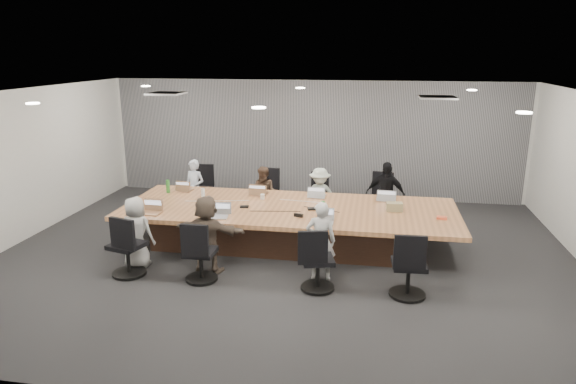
% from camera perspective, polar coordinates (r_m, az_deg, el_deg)
% --- Properties ---
extents(floor, '(10.00, 8.00, 0.00)m').
position_cam_1_polar(floor, '(9.07, -0.43, -7.08)').
color(floor, '#262628').
rests_on(floor, ground).
extents(ceiling, '(10.00, 8.00, 0.00)m').
position_cam_1_polar(ceiling, '(8.40, -0.47, 10.85)').
color(ceiling, white).
rests_on(ceiling, wall_back).
extents(wall_back, '(10.00, 0.00, 2.80)m').
position_cam_1_polar(wall_back, '(12.50, 2.82, 5.89)').
color(wall_back, beige).
rests_on(wall_back, ground).
extents(wall_front, '(10.00, 0.00, 2.80)m').
position_cam_1_polar(wall_front, '(4.95, -8.83, -9.52)').
color(wall_front, beige).
rests_on(wall_front, ground).
extents(wall_left, '(0.00, 8.00, 2.80)m').
position_cam_1_polar(wall_left, '(10.69, -27.87, 2.46)').
color(wall_left, beige).
rests_on(wall_left, ground).
extents(curtain, '(9.80, 0.04, 2.80)m').
position_cam_1_polar(curtain, '(12.43, 2.78, 5.83)').
color(curtain, slate).
rests_on(curtain, ground).
extents(conference_table, '(6.00, 2.20, 0.74)m').
position_cam_1_polar(conference_table, '(9.39, 0.10, -3.66)').
color(conference_table, '#41271B').
rests_on(conference_table, ground).
extents(chair_0, '(0.62, 0.62, 0.86)m').
position_cam_1_polar(chair_0, '(11.51, -9.69, -0.10)').
color(chair_0, black).
rests_on(chair_0, ground).
extents(chair_1, '(0.58, 0.58, 0.82)m').
position_cam_1_polar(chair_1, '(11.11, -2.19, -0.58)').
color(chair_1, black).
rests_on(chair_1, ground).
extents(chair_2, '(0.60, 0.60, 0.73)m').
position_cam_1_polar(chair_2, '(10.95, 3.72, -1.08)').
color(chair_2, black).
rests_on(chair_2, ground).
extents(chair_3, '(0.67, 0.67, 0.83)m').
position_cam_1_polar(chair_3, '(10.88, 10.66, -1.16)').
color(chair_3, black).
rests_on(chair_3, ground).
extents(chair_4, '(0.69, 0.69, 0.84)m').
position_cam_1_polar(chair_4, '(8.57, -17.41, -6.19)').
color(chair_4, black).
rests_on(chair_4, ground).
extents(chair_5, '(0.53, 0.53, 0.79)m').
position_cam_1_polar(chair_5, '(8.11, -9.68, -7.11)').
color(chair_5, black).
rests_on(chair_5, ground).
extents(chair_6, '(0.65, 0.65, 0.80)m').
position_cam_1_polar(chair_6, '(7.72, 3.34, -8.05)').
color(chair_6, black).
rests_on(chair_6, ground).
extents(chair_7, '(0.60, 0.60, 0.83)m').
position_cam_1_polar(chair_7, '(7.70, 13.27, -8.40)').
color(chair_7, black).
rests_on(chair_7, ground).
extents(person_0, '(0.51, 0.40, 1.25)m').
position_cam_1_polar(person_0, '(11.14, -10.33, 0.37)').
color(person_0, silver).
rests_on(person_0, ground).
extents(laptop_0, '(0.33, 0.25, 0.02)m').
position_cam_1_polar(laptop_0, '(10.62, -11.36, 0.27)').
color(laptop_0, '#8C6647').
rests_on(laptop_0, conference_table).
extents(person_1, '(0.56, 0.44, 1.16)m').
position_cam_1_polar(person_1, '(10.73, -2.59, -0.21)').
color(person_1, '#443126').
rests_on(person_1, ground).
extents(laptop_1, '(0.38, 0.27, 0.02)m').
position_cam_1_polar(laptop_1, '(10.17, -3.26, -0.11)').
color(laptop_1, '#8C6647').
rests_on(laptop_1, conference_table).
extents(person_2, '(0.79, 0.50, 1.18)m').
position_cam_1_polar(person_2, '(10.55, 3.54, -0.45)').
color(person_2, '#A8B5AA').
rests_on(person_2, ground).
extents(laptop_2, '(0.35, 0.25, 0.02)m').
position_cam_1_polar(laptop_2, '(9.98, 3.20, -0.41)').
color(laptop_2, '#B2B2B7').
rests_on(laptop_2, conference_table).
extents(person_3, '(0.84, 0.46, 1.35)m').
position_cam_1_polar(person_3, '(10.47, 10.75, -0.31)').
color(person_3, black).
rests_on(person_3, ground).
extents(laptop_3, '(0.36, 0.26, 0.02)m').
position_cam_1_polar(laptop_3, '(9.93, 10.80, -0.76)').
color(laptop_3, '#B2B2B7').
rests_on(laptop_3, conference_table).
extents(person_4, '(0.61, 0.42, 1.19)m').
position_cam_1_polar(person_4, '(8.80, -16.49, -4.31)').
color(person_4, '#A5A5A5').
rests_on(person_4, ground).
extents(laptop_4, '(0.36, 0.26, 0.02)m').
position_cam_1_polar(laptop_4, '(9.22, -15.08, -2.30)').
color(laptop_4, '#8C6647').
rests_on(laptop_4, conference_table).
extents(person_5, '(1.22, 0.50, 1.28)m').
position_cam_1_polar(person_5, '(8.33, -8.97, -4.63)').
color(person_5, brown).
rests_on(person_5, ground).
extents(laptop_5, '(0.37, 0.28, 0.02)m').
position_cam_1_polar(laptop_5, '(8.79, -7.86, -2.77)').
color(laptop_5, '#B2B2B7').
rests_on(laptop_5, conference_table).
extents(person_6, '(0.49, 0.35, 1.27)m').
position_cam_1_polar(person_6, '(7.95, 3.66, -5.48)').
color(person_6, '#AEAEAE').
rests_on(person_6, ground).
extents(laptop_6, '(0.29, 0.20, 0.02)m').
position_cam_1_polar(laptop_6, '(8.43, 4.08, -3.45)').
color(laptop_6, '#B2B2B7').
rests_on(laptop_6, conference_table).
extents(bottle_green_left, '(0.09, 0.09, 0.26)m').
position_cam_1_polar(bottle_green_left, '(10.46, -13.20, 0.62)').
color(bottle_green_left, '#2C7C2B').
rests_on(bottle_green_left, conference_table).
extents(bottle_green_right, '(0.08, 0.08, 0.26)m').
position_cam_1_polar(bottle_green_right, '(8.77, 3.88, -1.86)').
color(bottle_green_right, '#2C7C2B').
rests_on(bottle_green_right, conference_table).
extents(bottle_clear, '(0.09, 0.09, 0.23)m').
position_cam_1_polar(bottle_clear, '(9.79, -9.42, -0.27)').
color(bottle_clear, silver).
rests_on(bottle_clear, conference_table).
extents(cup_white_far, '(0.10, 0.10, 0.10)m').
position_cam_1_polar(cup_white_far, '(9.77, -2.86, -0.52)').
color(cup_white_far, white).
rests_on(cup_white_far, conference_table).
extents(cup_white_near, '(0.08, 0.08, 0.11)m').
position_cam_1_polar(cup_white_near, '(9.39, 11.34, -1.45)').
color(cup_white_near, white).
rests_on(cup_white_near, conference_table).
extents(mug_brown, '(0.10, 0.10, 0.11)m').
position_cam_1_polar(mug_brown, '(9.55, -14.82, -1.37)').
color(mug_brown, brown).
rests_on(mug_brown, conference_table).
extents(mic_left, '(0.16, 0.12, 0.03)m').
position_cam_1_polar(mic_left, '(9.28, -4.87, -1.64)').
color(mic_left, black).
rests_on(mic_left, conference_table).
extents(mic_right, '(0.19, 0.15, 0.03)m').
position_cam_1_polar(mic_right, '(9.14, 2.72, -1.87)').
color(mic_right, black).
rests_on(mic_right, conference_table).
extents(stapler, '(0.17, 0.09, 0.06)m').
position_cam_1_polar(stapler, '(8.73, 1.18, -2.60)').
color(stapler, black).
rests_on(stapler, conference_table).
extents(canvas_bag, '(0.29, 0.20, 0.15)m').
position_cam_1_polar(canvas_bag, '(9.23, 11.74, -1.62)').
color(canvas_bag, '#9B8E62').
rests_on(canvas_bag, conference_table).
extents(snack_packet, '(0.19, 0.14, 0.04)m').
position_cam_1_polar(snack_packet, '(9.01, 16.72, -2.77)').
color(snack_packet, '#E0532F').
rests_on(snack_packet, conference_table).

